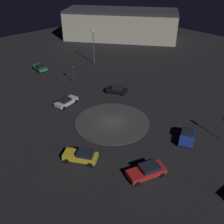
% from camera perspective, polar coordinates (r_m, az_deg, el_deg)
% --- Properties ---
extents(ground_plane, '(119.04, 119.04, 0.00)m').
position_cam_1_polar(ground_plane, '(39.21, 0.00, -2.36)').
color(ground_plane, black).
extents(roundabout_island, '(11.45, 11.45, 0.16)m').
position_cam_1_polar(roundabout_island, '(39.17, 0.00, -2.27)').
color(roundabout_island, '#383838').
rests_on(roundabout_island, ground_plane).
extents(car_black, '(3.43, 4.24, 1.40)m').
position_cam_1_polar(car_black, '(47.50, 1.15, 5.06)').
color(car_black, black).
rests_on(car_black, ground_plane).
extents(car_blue, '(4.27, 3.51, 1.54)m').
position_cam_1_polar(car_blue, '(36.59, 16.47, -5.11)').
color(car_blue, '#1E38A5').
rests_on(car_blue, ground_plane).
extents(car_yellow, '(3.78, 4.43, 1.57)m').
position_cam_1_polar(car_yellow, '(32.11, -6.80, -9.67)').
color(car_yellow, gold).
rests_on(car_yellow, ground_plane).
extents(car_red, '(4.83, 3.17, 1.46)m').
position_cam_1_polar(car_red, '(30.31, 7.85, -12.90)').
color(car_red, red).
rests_on(car_red, ground_plane).
extents(car_green, '(2.41, 4.23, 1.44)m').
position_cam_1_polar(car_green, '(59.66, -15.80, 9.54)').
color(car_green, '#1E7238').
rests_on(car_green, ground_plane).
extents(car_silver, '(4.37, 2.63, 1.40)m').
position_cam_1_polar(car_silver, '(44.09, -10.22, 2.32)').
color(car_silver, silver).
rests_on(car_silver, ground_plane).
extents(traffic_light_south, '(0.35, 0.38, 4.24)m').
position_cam_1_polar(traffic_light_south, '(51.08, -8.72, 9.45)').
color(traffic_light_south, '#2D2D2D').
rests_on(traffic_light_south, ground_plane).
extents(traffic_light_northwest, '(0.37, 0.40, 3.90)m').
position_cam_1_polar(traffic_light_northwest, '(37.38, 23.75, -2.15)').
color(traffic_light_northwest, '#2D2D2D').
rests_on(traffic_light_northwest, ground_plane).
extents(streetlamp_southwest, '(0.57, 0.57, 8.00)m').
position_cam_1_polar(streetlamp_southwest, '(60.08, -4.19, 15.56)').
color(streetlamp_southwest, '#4C4C51').
rests_on(streetlamp_southwest, ground_plane).
extents(store_building, '(29.78, 33.48, 8.51)m').
position_cam_1_polar(store_building, '(81.83, 1.97, 18.98)').
color(store_building, '#B7B299').
rests_on(store_building, ground_plane).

